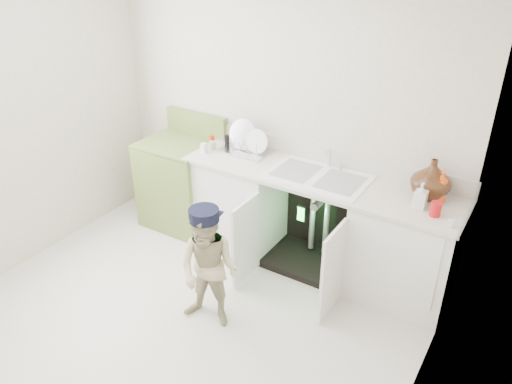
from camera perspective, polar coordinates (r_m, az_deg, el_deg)
ground at (r=4.15m, az=-8.33°, el=-14.08°), size 3.50×3.50×0.00m
room_shell at (r=3.44m, az=-9.76°, el=1.53°), size 6.00×5.50×1.26m
counter_run at (r=4.43m, az=7.10°, el=-3.24°), size 2.44×1.02×1.22m
avocado_stove at (r=5.14m, az=-8.41°, el=1.19°), size 0.72×0.65×1.12m
repair_worker at (r=3.79m, az=-5.40°, el=-8.70°), size 0.68×0.98×1.00m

